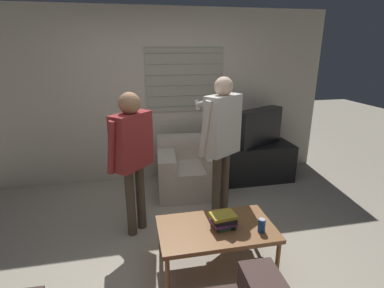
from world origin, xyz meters
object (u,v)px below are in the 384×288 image
Objects in this scene: person_right_standing at (221,134)px; book_stack at (224,220)px; tv at (259,127)px; soda_can at (262,225)px; coffee_table at (216,231)px; spare_remote at (232,225)px; person_left_standing at (132,147)px; armchair_beige at (189,170)px.

book_stack is at bearing -138.65° from person_right_standing.
tv is 1.42m from person_right_standing.
book_stack reaches higher than soda_can.
coffee_table is 7.86× the size of spare_remote.
book_stack is at bearing -90.58° from person_left_standing.
tv is at bearing 56.89° from coffee_table.
spare_remote is at bearing -7.65° from coffee_table.
person_left_standing is at bearing 140.41° from soda_can.
tv is 2.17m from person_left_standing.
person_right_standing is 13.59× the size of soda_can.
person_left_standing is at bearing 133.48° from coffee_table.
book_stack is (-0.19, -0.76, -0.59)m from person_right_standing.
spare_remote is at bearing -7.37° from book_stack.
armchair_beige is 1.80m from soda_can.
tv is 6.25× the size of spare_remote.
spare_remote is (-1.03, -1.82, -0.41)m from tv.
tv is (1.11, 0.18, 0.53)m from armchair_beige.
person_left_standing is at bearing 52.86° from armchair_beige.
person_left_standing is 1.29m from spare_remote.
coffee_table is 1.21m from person_left_standing.
tv is 0.54× the size of person_left_standing.
person_right_standing is at bearing -46.71° from person_left_standing.
soda_can is (1.09, -0.90, -0.51)m from person_left_standing.
tv reaches higher than book_stack.
person_right_standing reaches higher than soda_can.
person_left_standing is (-1.89, -1.04, 0.15)m from tv.
person_right_standing reaches higher than person_left_standing.
coffee_table is 4.38× the size of book_stack.
tv reaches higher than spare_remote.
tv is 2.13m from soda_can.
coffee_table is 1.26× the size of tv.
soda_can is (0.12, -0.89, -0.60)m from person_right_standing.
spare_remote is at bearing 33.12° from tv.
armchair_beige is at bearing 104.98° from spare_remote.
person_right_standing is (-0.92, -1.05, 0.24)m from tv.
coffee_table is 2.20m from tv.
armchair_beige is 7.37× the size of soda_can.
book_stack is at bearing 156.18° from soda_can.
book_stack is at bearing 94.97° from armchair_beige.
coffee_table is 0.67× the size of person_left_standing.
person_right_standing reaches higher than armchair_beige.
person_right_standing is 1.08m from soda_can.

